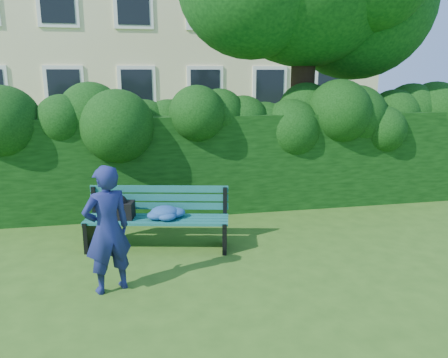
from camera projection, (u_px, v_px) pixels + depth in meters
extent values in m
plane|color=#31591A|center=(232.00, 252.00, 6.35)|extent=(80.00, 80.00, 0.00)
cube|color=white|center=(65.00, 90.00, 14.70)|extent=(1.30, 0.08, 1.60)
cube|color=black|center=(64.00, 90.00, 14.67)|extent=(1.05, 0.04, 1.35)
cube|color=white|center=(137.00, 89.00, 15.16)|extent=(1.30, 0.08, 1.60)
cube|color=black|center=(137.00, 89.00, 15.13)|extent=(1.05, 0.04, 1.35)
cube|color=white|center=(205.00, 89.00, 15.63)|extent=(1.30, 0.08, 1.60)
cube|color=black|center=(205.00, 89.00, 15.59)|extent=(1.05, 0.04, 1.35)
cube|color=white|center=(269.00, 89.00, 16.09)|extent=(1.30, 0.08, 1.60)
cube|color=black|center=(270.00, 89.00, 16.05)|extent=(1.05, 0.04, 1.35)
cube|color=white|center=(330.00, 88.00, 16.55)|extent=(1.30, 0.08, 1.60)
cube|color=black|center=(331.00, 88.00, 16.51)|extent=(1.05, 0.04, 1.35)
cube|color=white|center=(57.00, 1.00, 14.05)|extent=(1.30, 0.08, 1.60)
cube|color=black|center=(57.00, 1.00, 14.01)|extent=(1.05, 0.04, 1.35)
cube|color=white|center=(133.00, 4.00, 14.51)|extent=(1.30, 0.08, 1.60)
cube|color=black|center=(133.00, 3.00, 14.47)|extent=(1.05, 0.04, 1.35)
cube|color=white|center=(204.00, 6.00, 14.97)|extent=(1.30, 0.08, 1.60)
cube|color=black|center=(205.00, 6.00, 14.93)|extent=(1.05, 0.04, 1.35)
cube|color=white|center=(271.00, 8.00, 15.43)|extent=(1.30, 0.08, 1.60)
cube|color=black|center=(272.00, 8.00, 15.39)|extent=(1.05, 0.04, 1.35)
cube|color=white|center=(334.00, 10.00, 15.89)|extent=(1.30, 0.08, 1.60)
cube|color=black|center=(335.00, 10.00, 15.85)|extent=(1.05, 0.04, 1.35)
cube|color=black|center=(207.00, 162.00, 8.24)|extent=(10.00, 1.00, 1.80)
cylinder|color=black|center=(302.00, 89.00, 9.19)|extent=(0.50, 0.50, 4.42)
sphere|color=black|center=(356.00, 0.00, 9.39)|extent=(3.34, 3.34, 3.34)
cube|color=#0F4D3E|center=(155.00, 224.00, 6.20)|extent=(2.06, 0.54, 0.04)
cube|color=#0F4D3E|center=(156.00, 221.00, 6.31)|extent=(2.06, 0.54, 0.04)
cube|color=#0F4D3E|center=(158.00, 218.00, 6.43)|extent=(2.06, 0.54, 0.04)
cube|color=#0F4D3E|center=(159.00, 216.00, 6.55)|extent=(2.06, 0.54, 0.04)
cube|color=#0F4D3E|center=(160.00, 206.00, 6.59)|extent=(2.04, 0.48, 0.10)
cube|color=#0F4D3E|center=(159.00, 197.00, 6.57)|extent=(2.04, 0.48, 0.10)
cube|color=#0F4D3E|center=(159.00, 189.00, 6.55)|extent=(2.04, 0.48, 0.10)
cube|color=black|center=(91.00, 234.00, 6.44)|extent=(0.17, 0.50, 0.44)
cube|color=black|center=(94.00, 201.00, 6.60)|extent=(0.07, 0.07, 0.45)
cube|color=black|center=(89.00, 221.00, 6.34)|extent=(0.15, 0.42, 0.05)
cube|color=black|center=(225.00, 235.00, 6.41)|extent=(0.17, 0.50, 0.44)
cube|color=black|center=(225.00, 202.00, 6.56)|extent=(0.07, 0.07, 0.45)
cube|color=black|center=(225.00, 222.00, 6.31)|extent=(0.15, 0.42, 0.05)
cube|color=white|center=(113.00, 218.00, 6.33)|extent=(0.20, 0.17, 0.02)
cube|color=black|center=(119.00, 210.00, 6.35)|extent=(0.47, 0.35, 0.24)
imported|color=navy|center=(107.00, 230.00, 5.06)|extent=(0.66, 0.56, 1.53)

